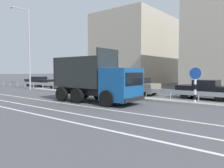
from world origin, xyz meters
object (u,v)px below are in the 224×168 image
median_road_sign (195,84)px  street_lamp_0 (28,46)px  parked_car_1 (65,84)px  parked_car_3 (138,86)px  parked_car_4 (205,89)px  parked_car_2 (101,85)px  dump_truck (104,85)px  parked_car_0 (39,81)px

median_road_sign → street_lamp_0: bearing=-179.0°
street_lamp_0 → parked_car_1: bearing=56.0°
median_road_sign → parked_car_1: 17.36m
street_lamp_0 → parked_car_3: street_lamp_0 is taller
street_lamp_0 → parked_car_4: size_ratio=2.27×
street_lamp_0 → parked_car_2: 10.15m
dump_truck → parked_car_3: bearing=-172.3°
street_lamp_0 → parked_car_0: (-4.06, 3.98, -4.50)m
median_road_sign → parked_car_1: size_ratio=0.54×
median_road_sign → street_lamp_0: street_lamp_0 is taller
dump_truck → parked_car_0: dump_truck is taller
median_road_sign → parked_car_2: bearing=163.7°
dump_truck → parked_car_0: bearing=-112.2°
parked_car_0 → parked_car_4: (23.17, -0.17, 0.03)m
parked_car_1 → parked_car_2: parked_car_2 is taller
dump_truck → median_road_sign: 6.06m
parked_car_1 → parked_car_4: bearing=-93.6°
parked_car_3 → parked_car_0: bearing=89.3°
dump_truck → parked_car_3: (-1.05, 6.14, -0.49)m
dump_truck → parked_car_0: (-18.32, 6.76, -0.54)m
dump_truck → parked_car_2: bearing=-139.1°
median_road_sign → parked_car_0: (-23.51, 3.63, -0.60)m
parked_car_1 → dump_truck: bearing=-122.5°
dump_truck → street_lamp_0: street_lamp_0 is taller
median_road_sign → parked_car_1: median_road_sign is taller
parked_car_2 → parked_car_4: parked_car_4 is taller
dump_truck → median_road_sign: bearing=119.1°
parked_car_3 → dump_truck: bearing=-168.9°
median_road_sign → parked_car_0: bearing=171.2°
parked_car_2 → parked_car_3: (4.87, -0.24, 0.07)m
street_lamp_0 → parked_car_1: 6.28m
street_lamp_0 → parked_car_2: size_ratio=2.25×
street_lamp_0 → parked_car_1: size_ratio=2.06×
parked_car_0 → dump_truck: bearing=70.0°
parked_car_3 → street_lamp_0: bearing=105.7°
street_lamp_0 → parked_car_0: bearing=135.6°
parked_car_0 → parked_car_3: 17.29m
dump_truck → parked_car_1: size_ratio=1.43×
dump_truck → street_lamp_0: size_ratio=0.70×
parked_car_3 → parked_car_4: parked_car_3 is taller
parked_car_3 → parked_car_4: bearing=-84.3°
dump_truck → parked_car_1: bearing=-120.0°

